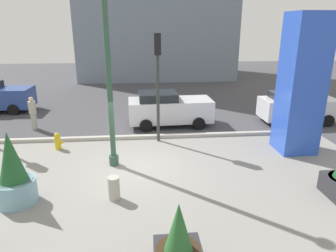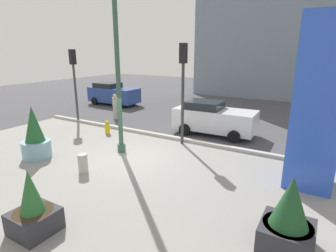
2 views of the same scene
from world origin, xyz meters
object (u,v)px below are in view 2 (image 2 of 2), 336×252
(lamp_post, at_px, (118,69))
(potted_plant_by_pillar, at_px, (35,137))
(fire_hydrant, at_px, (107,127))
(pedestrian_crossing, at_px, (115,105))
(car_far_lane, at_px, (113,94))
(traffic_light_far_side, at_px, (74,74))
(art_pillar_blue, at_px, (319,105))
(potted_plant_curbside, at_px, (33,210))
(traffic_light_corner, at_px, (183,78))
(car_passing_lane, at_px, (213,118))
(potted_plant_mid_plaza, at_px, (289,220))
(concrete_bollard, at_px, (83,164))

(lamp_post, xyz_separation_m, potted_plant_by_pillar, (-2.70, -2.37, -2.78))
(fire_hydrant, bearing_deg, pedestrian_crossing, 123.33)
(car_far_lane, bearing_deg, lamp_post, -46.75)
(traffic_light_far_side, xyz_separation_m, car_far_lane, (-2.01, 5.66, -2.15))
(art_pillar_blue, relative_size, pedestrian_crossing, 3.30)
(lamp_post, xyz_separation_m, potted_plant_curbside, (1.80, -5.52, -3.07))
(traffic_light_far_side, xyz_separation_m, traffic_light_corner, (7.76, -0.34, 0.14))
(art_pillar_blue, xyz_separation_m, pedestrian_crossing, (-11.94, 3.81, -1.86))
(potted_plant_curbside, bearing_deg, potted_plant_by_pillar, 145.02)
(traffic_light_far_side, distance_m, car_far_lane, 6.38)
(fire_hydrant, distance_m, car_passing_lane, 5.88)
(potted_plant_mid_plaza, bearing_deg, car_far_lane, 143.39)
(potted_plant_mid_plaza, relative_size, car_passing_lane, 0.41)
(art_pillar_blue, relative_size, potted_plant_by_pillar, 2.47)
(potted_plant_by_pillar, height_order, car_passing_lane, potted_plant_by_pillar)
(concrete_bollard, height_order, traffic_light_corner, traffic_light_corner)
(traffic_light_corner, height_order, car_passing_lane, traffic_light_corner)
(lamp_post, height_order, traffic_light_far_side, lamp_post)
(lamp_post, distance_m, potted_plant_mid_plaza, 8.46)
(art_pillar_blue, height_order, pedestrian_crossing, art_pillar_blue)
(car_far_lane, bearing_deg, pedestrian_crossing, -46.90)
(potted_plant_by_pillar, distance_m, car_passing_lane, 8.84)
(lamp_post, relative_size, traffic_light_far_side, 1.67)
(potted_plant_by_pillar, height_order, potted_plant_mid_plaza, potted_plant_by_pillar)
(fire_hydrant, distance_m, car_far_lane, 8.55)
(potted_plant_mid_plaza, distance_m, traffic_light_far_side, 14.64)
(art_pillar_blue, relative_size, concrete_bollard, 7.49)
(potted_plant_mid_plaza, distance_m, car_passing_lane, 9.07)
(potted_plant_by_pillar, distance_m, pedestrian_crossing, 7.22)
(art_pillar_blue, bearing_deg, fire_hydrant, 174.47)
(traffic_light_far_side, xyz_separation_m, car_passing_lane, (8.46, 1.98, -2.17))
(potted_plant_by_pillar, distance_m, traffic_light_far_side, 6.42)
(potted_plant_mid_plaza, height_order, car_far_lane, car_far_lane)
(potted_plant_by_pillar, relative_size, concrete_bollard, 3.04)
(potted_plant_by_pillar, xyz_separation_m, pedestrian_crossing, (-1.69, 7.02, 0.02))
(potted_plant_by_pillar, height_order, pedestrian_crossing, potted_plant_by_pillar)
(fire_hydrant, distance_m, pedestrian_crossing, 3.44)
(concrete_bollard, xyz_separation_m, traffic_light_corner, (1.65, 4.86, 2.84))
(concrete_bollard, bearing_deg, car_passing_lane, 71.88)
(lamp_post, relative_size, traffic_light_corner, 1.58)
(potted_plant_mid_plaza, height_order, concrete_bollard, potted_plant_mid_plaza)
(traffic_light_far_side, bearing_deg, concrete_bollard, -40.42)
(fire_hydrant, relative_size, car_far_lane, 0.17)
(potted_plant_by_pillar, relative_size, pedestrian_crossing, 1.34)
(potted_plant_by_pillar, height_order, traffic_light_far_side, traffic_light_far_side)
(lamp_post, distance_m, art_pillar_blue, 7.65)
(potted_plant_mid_plaza, height_order, traffic_light_corner, traffic_light_corner)
(art_pillar_blue, height_order, car_passing_lane, art_pillar_blue)
(potted_plant_curbside, xyz_separation_m, fire_hydrant, (-4.32, 7.33, -0.26))
(potted_plant_curbside, distance_m, traffic_light_corner, 8.34)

